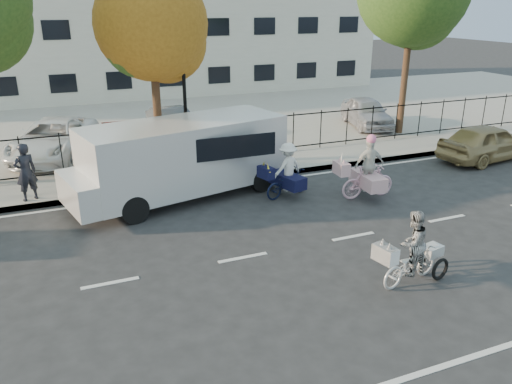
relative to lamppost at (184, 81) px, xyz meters
name	(u,v)px	position (x,y,z in m)	size (l,w,h in m)	color
ground	(243,258)	(-0.50, -6.80, -3.11)	(120.00, 120.00, 0.00)	#333334
road_markings	(243,258)	(-0.50, -6.80, -3.11)	(60.00, 9.52, 0.01)	silver
curb	(187,186)	(-0.50, -1.75, -3.04)	(60.00, 0.10, 0.15)	#A8A399
sidewalk	(179,176)	(-0.50, -0.70, -3.04)	(60.00, 2.20, 0.15)	#A8A399
parking_lot	(136,121)	(-0.50, 8.20, -3.04)	(60.00, 15.60, 0.15)	#A8A399
iron_fence	(170,144)	(-0.50, 0.40, -2.21)	(58.00, 0.06, 1.50)	black
building	(106,45)	(-0.50, 18.20, -0.11)	(34.00, 10.00, 6.00)	silver
lamppost	(184,81)	(0.00, 0.00, 0.00)	(0.36, 0.36, 4.33)	black
street_sign	(117,138)	(-2.35, 0.00, -1.70)	(0.85, 0.06, 1.80)	black
zebra_trike	(411,255)	(2.39, -9.11, -2.48)	(1.90, 0.98, 1.63)	white
unicorn_bike	(367,175)	(4.32, -4.61, -2.38)	(1.96, 1.37, 1.97)	#FEC1D8
bull_bike	(287,175)	(2.13, -3.61, -2.44)	(1.86, 1.31, 1.68)	black
white_van	(181,156)	(-0.79, -2.42, -1.83)	(6.92, 3.50, 2.32)	white
gold_sedan	(488,142)	(10.70, -3.00, -2.42)	(1.63, 4.06, 1.38)	tan
pedestrian	(26,172)	(-5.12, -1.39, -2.11)	(0.62, 0.41, 1.71)	black
lot_car_b	(54,139)	(-4.30, 2.99, -2.28)	(2.27, 4.93, 1.37)	white
lot_car_c	(174,123)	(0.49, 4.19, -2.35)	(1.30, 3.72, 1.23)	#4D5255
lot_car_d	(367,112)	(9.27, 2.84, -2.30)	(1.56, 3.87, 1.32)	#B4B5BC
tree_mid	(155,29)	(-0.69, 0.69, 1.62)	(3.70, 3.69, 6.76)	#442D1D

